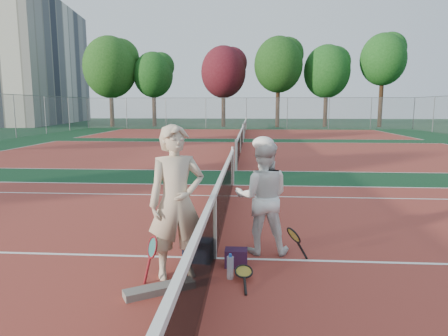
% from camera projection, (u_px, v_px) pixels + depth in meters
% --- Properties ---
extents(ground, '(130.00, 130.00, 0.00)m').
position_uv_depth(ground, '(215.00, 258.00, 5.89)').
color(ground, black).
rests_on(ground, ground).
extents(court_main, '(23.77, 10.97, 0.01)m').
position_uv_depth(court_main, '(215.00, 258.00, 5.88)').
color(court_main, maroon).
rests_on(court_main, ground).
extents(court_far_a, '(23.77, 10.97, 0.01)m').
position_uv_depth(court_far_a, '(240.00, 152.00, 19.19)').
color(court_far_a, maroon).
rests_on(court_far_a, ground).
extents(court_far_b, '(23.77, 10.97, 0.01)m').
position_uv_depth(court_far_b, '(245.00, 133.00, 32.50)').
color(court_far_b, maroon).
rests_on(court_far_b, ground).
extents(net_main, '(0.10, 10.98, 1.02)m').
position_uv_depth(net_main, '(215.00, 225.00, 5.81)').
color(net_main, black).
rests_on(net_main, ground).
extents(net_far_a, '(0.10, 10.98, 1.02)m').
position_uv_depth(net_far_a, '(240.00, 142.00, 19.11)').
color(net_far_a, black).
rests_on(net_far_a, ground).
extents(net_far_b, '(0.10, 10.98, 1.02)m').
position_uv_depth(net_far_b, '(245.00, 127.00, 32.42)').
color(net_far_b, black).
rests_on(net_far_b, ground).
extents(fence_back, '(32.00, 0.06, 3.00)m').
position_uv_depth(fence_back, '(246.00, 113.00, 39.17)').
color(fence_back, slate).
rests_on(fence_back, ground).
extents(apartment_block, '(12.96, 23.18, 15.00)m').
position_uv_depth(apartment_block, '(24.00, 63.00, 49.99)').
color(apartment_block, beige).
rests_on(apartment_block, ground).
extents(player_a, '(0.85, 0.71, 2.00)m').
position_uv_depth(player_a, '(176.00, 202.00, 5.13)').
color(player_a, beige).
rests_on(player_a, ground).
extents(player_b, '(0.85, 0.67, 1.72)m').
position_uv_depth(player_b, '(262.00, 197.00, 6.03)').
color(player_b, white).
rests_on(player_b, ground).
extents(racket_red, '(0.31, 0.33, 0.59)m').
position_uv_depth(racket_red, '(153.00, 260.00, 5.07)').
color(racket_red, maroon).
rests_on(racket_red, ground).
extents(racket_black_held, '(0.44, 0.42, 0.52)m').
position_uv_depth(racket_black_held, '(293.00, 245.00, 5.70)').
color(racket_black_held, black).
rests_on(racket_black_held, ground).
extents(racket_spare, '(0.31, 0.61, 0.15)m').
position_uv_depth(racket_spare, '(244.00, 274.00, 5.16)').
color(racket_spare, black).
rests_on(racket_spare, ground).
extents(sports_bag_navy, '(0.43, 0.32, 0.32)m').
position_uv_depth(sports_bag_navy, '(198.00, 250.00, 5.77)').
color(sports_bag_navy, black).
rests_on(sports_bag_navy, ground).
extents(sports_bag_purple, '(0.31, 0.22, 0.25)m').
position_uv_depth(sports_bag_purple, '(236.00, 258.00, 5.57)').
color(sports_bag_purple, '#270F29').
rests_on(sports_bag_purple, ground).
extents(net_cover_canvas, '(0.84, 0.62, 0.09)m').
position_uv_depth(net_cover_canvas, '(160.00, 289.00, 4.80)').
color(net_cover_canvas, '#645F5A').
rests_on(net_cover_canvas, ground).
extents(water_bottle, '(0.09, 0.09, 0.30)m').
position_uv_depth(water_bottle, '(230.00, 268.00, 5.17)').
color(water_bottle, '#C9E8FF').
rests_on(water_bottle, ground).
extents(tree_back_0, '(5.65, 5.65, 9.53)m').
position_uv_depth(tree_back_0, '(110.00, 67.00, 42.39)').
color(tree_back_0, '#382314').
rests_on(tree_back_0, ground).
extents(tree_back_1, '(4.22, 4.22, 7.95)m').
position_uv_depth(tree_back_1, '(153.00, 75.00, 42.87)').
color(tree_back_1, '#382314').
rests_on(tree_back_1, ground).
extents(tree_back_maroon, '(4.77, 4.77, 8.53)m').
position_uv_depth(tree_back_maroon, '(223.00, 72.00, 42.42)').
color(tree_back_maroon, '#382314').
rests_on(tree_back_maroon, ground).
extents(tree_back_3, '(5.00, 5.00, 9.31)m').
position_uv_depth(tree_back_3, '(278.00, 65.00, 41.18)').
color(tree_back_3, '#382314').
rests_on(tree_back_3, ground).
extents(tree_back_4, '(4.82, 4.82, 8.56)m').
position_uv_depth(tree_back_4, '(327.00, 72.00, 41.89)').
color(tree_back_4, '#382314').
rests_on(tree_back_4, ground).
extents(tree_back_5, '(4.66, 4.66, 9.66)m').
position_uv_depth(tree_back_5, '(383.00, 60.00, 41.31)').
color(tree_back_5, '#382314').
rests_on(tree_back_5, ground).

